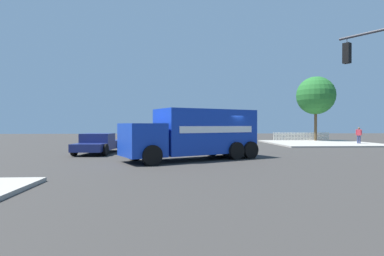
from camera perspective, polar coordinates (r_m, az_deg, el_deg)
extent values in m
plane|color=#33302D|center=(18.47, 5.29, -5.54)|extent=(100.00, 100.00, 0.00)
cube|color=#9E998E|center=(34.12, 23.02, -2.64)|extent=(10.27, 10.27, 0.14)
cube|color=#1438AD|center=(17.69, 2.67, -0.62)|extent=(6.15, 4.70, 2.50)
cube|color=#1438AD|center=(15.93, -9.35, -2.20)|extent=(2.78, 3.00, 1.70)
cube|color=black|center=(15.63, -12.29, -1.01)|extent=(0.98, 1.84, 0.88)
cube|color=#B2B2B7|center=(19.39, 9.51, -4.68)|extent=(1.22, 2.15, 0.21)
cube|color=white|center=(16.69, 4.91, -0.27)|extent=(4.27, 2.16, 0.36)
cube|color=white|center=(18.72, 0.66, -0.17)|extent=(4.27, 2.16, 0.36)
cylinder|color=black|center=(14.85, -7.47, -5.11)|extent=(1.02, 0.70, 1.00)
cylinder|color=black|center=(17.15, -10.66, -4.35)|extent=(1.02, 0.70, 1.00)
cylinder|color=black|center=(17.46, 8.31, -4.26)|extent=(1.02, 0.70, 1.00)
cylinder|color=black|center=(19.46, 3.76, -3.75)|extent=(1.02, 0.70, 1.00)
cylinder|color=black|center=(18.13, 10.92, -4.08)|extent=(1.02, 0.70, 1.00)
cylinder|color=black|center=(20.06, 6.26, -3.62)|extent=(1.02, 0.70, 1.00)
cylinder|color=#38383D|center=(16.55, 27.06, 14.41)|extent=(0.03, 0.03, 0.25)
cube|color=black|center=(16.41, 27.05, 12.38)|extent=(0.42, 0.42, 0.95)
sphere|color=red|center=(16.64, 27.33, 13.33)|extent=(0.20, 0.20, 0.20)
sphere|color=#EFA314|center=(16.57, 27.33, 12.28)|extent=(0.20, 0.20, 0.20)
sphere|color=#19CC4C|center=(16.51, 27.32, 11.23)|extent=(0.20, 0.20, 0.20)
cube|color=navy|center=(20.32, -18.79, -3.51)|extent=(2.08, 1.68, 0.50)
cube|color=navy|center=(21.80, -17.29, -2.44)|extent=(2.10, 1.88, 1.10)
cube|color=black|center=(21.78, -17.29, -1.68)|extent=(1.92, 1.59, 0.48)
cube|color=navy|center=(23.56, -15.79, -2.88)|extent=(2.13, 2.18, 0.55)
cylinder|color=black|center=(20.12, -15.97, -3.97)|extent=(0.31, 0.78, 0.76)
cylinder|color=black|center=(20.83, -21.24, -3.83)|extent=(0.31, 0.78, 0.76)
cylinder|color=black|center=(23.40, -13.36, -3.32)|extent=(0.31, 0.78, 0.76)
cylinder|color=black|center=(24.01, -17.99, -3.24)|extent=(0.31, 0.78, 0.76)
cylinder|color=navy|center=(34.10, 28.96, -1.90)|extent=(0.14, 0.14, 0.79)
cylinder|color=navy|center=(34.11, 28.67, -1.89)|extent=(0.14, 0.14, 0.79)
cube|color=#BF333F|center=(34.08, 28.82, -0.74)|extent=(0.40, 0.37, 0.59)
sphere|color=brown|center=(34.07, 28.82, -0.06)|extent=(0.21, 0.21, 0.21)
cylinder|color=#BF333F|center=(34.07, 29.19, -0.69)|extent=(0.09, 0.09, 0.53)
cylinder|color=#BF333F|center=(34.09, 28.45, -0.69)|extent=(0.09, 0.09, 0.53)
cube|color=silver|center=(39.96, 24.20, -1.40)|extent=(0.08, 0.04, 0.95)
cube|color=silver|center=(39.87, 23.97, -1.40)|extent=(0.08, 0.04, 0.95)
cube|color=silver|center=(39.79, 23.74, -1.41)|extent=(0.08, 0.04, 0.95)
cube|color=silver|center=(39.71, 23.50, -1.41)|extent=(0.08, 0.04, 0.95)
cube|color=silver|center=(39.63, 23.27, -1.41)|extent=(0.08, 0.04, 0.95)
cube|color=silver|center=(39.55, 23.04, -1.41)|extent=(0.08, 0.04, 0.95)
cube|color=silver|center=(39.47, 22.80, -1.42)|extent=(0.08, 0.04, 0.95)
cube|color=silver|center=(39.39, 22.57, -1.42)|extent=(0.08, 0.04, 0.95)
cube|color=silver|center=(39.31, 22.33, -1.42)|extent=(0.08, 0.04, 0.95)
cube|color=silver|center=(39.24, 22.10, -1.43)|extent=(0.08, 0.04, 0.95)
cube|color=silver|center=(39.16, 21.86, -1.43)|extent=(0.08, 0.04, 0.95)
cube|color=silver|center=(39.08, 21.62, -1.43)|extent=(0.08, 0.04, 0.95)
cube|color=silver|center=(39.01, 21.38, -1.44)|extent=(0.08, 0.04, 0.95)
cube|color=silver|center=(38.93, 21.14, -1.44)|extent=(0.08, 0.04, 0.95)
cube|color=silver|center=(38.86, 20.90, -1.44)|extent=(0.08, 0.04, 0.95)
cube|color=silver|center=(38.78, 20.65, -1.44)|extent=(0.08, 0.04, 0.95)
cube|color=silver|center=(38.71, 20.41, -1.45)|extent=(0.08, 0.04, 0.95)
cube|color=silver|center=(38.64, 20.17, -1.45)|extent=(0.08, 0.04, 0.95)
cube|color=silver|center=(38.57, 19.92, -1.45)|extent=(0.08, 0.04, 0.95)
cube|color=silver|center=(38.50, 19.68, -1.46)|extent=(0.08, 0.04, 0.95)
cube|color=silver|center=(38.43, 19.43, -1.46)|extent=(0.08, 0.04, 0.95)
cube|color=silver|center=(38.36, 19.18, -1.46)|extent=(0.08, 0.04, 0.95)
cube|color=silver|center=(38.29, 18.93, -1.46)|extent=(0.08, 0.04, 0.95)
cube|color=silver|center=(38.22, 18.68, -1.47)|extent=(0.08, 0.04, 0.95)
cube|color=silver|center=(38.16, 18.43, -1.47)|extent=(0.08, 0.04, 0.95)
cube|color=silver|center=(38.09, 18.18, -1.47)|extent=(0.08, 0.04, 0.95)
cube|color=silver|center=(38.02, 17.93, -1.47)|extent=(0.08, 0.04, 0.95)
cube|color=silver|center=(37.96, 17.67, -1.48)|extent=(0.08, 0.04, 0.95)
cube|color=silver|center=(37.89, 17.42, -1.48)|extent=(0.08, 0.04, 0.95)
cube|color=silver|center=(37.83, 17.16, -1.48)|extent=(0.08, 0.04, 0.95)
cube|color=silver|center=(37.77, 16.91, -1.49)|extent=(0.08, 0.04, 0.95)
cube|color=silver|center=(37.71, 16.65, -1.49)|extent=(0.08, 0.04, 0.95)
cube|color=silver|center=(37.65, 16.39, -1.49)|extent=(0.08, 0.04, 0.95)
cube|color=silver|center=(37.59, 16.14, -1.49)|extent=(0.08, 0.04, 0.95)
cube|color=silver|center=(37.53, 15.88, -1.50)|extent=(0.08, 0.04, 0.95)
cube|color=silver|center=(37.47, 15.62, -1.50)|extent=(0.08, 0.04, 0.95)
cube|color=silver|center=(37.41, 15.36, -1.50)|extent=(0.08, 0.04, 0.95)
cube|color=silver|center=(37.35, 15.09, -1.50)|extent=(0.08, 0.04, 0.95)
cube|color=silver|center=(38.54, 19.79, -1.10)|extent=(6.76, 0.03, 0.07)
cube|color=silver|center=(38.56, 19.79, -1.74)|extent=(6.76, 0.03, 0.07)
cylinder|color=brown|center=(38.24, 22.17, 0.51)|extent=(0.32, 0.32, 3.61)
sphere|color=#236628|center=(38.39, 22.19, 5.67)|extent=(4.40, 4.40, 4.40)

